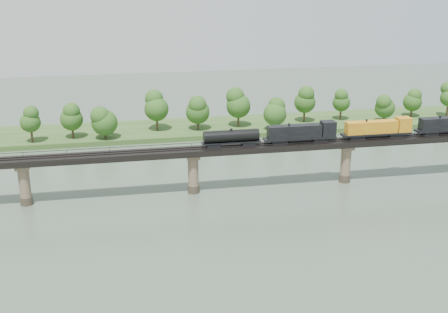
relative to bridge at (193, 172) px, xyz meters
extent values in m
plane|color=#3A4A3B|center=(0.00, -30.00, -5.46)|extent=(400.00, 400.00, 0.00)
cube|color=#2F4D1E|center=(0.00, 55.00, -4.66)|extent=(300.00, 24.00, 1.60)
cylinder|color=#473A2D|center=(-40.00, 0.00, -4.46)|extent=(3.00, 3.00, 2.00)
cylinder|color=#806954|center=(-40.00, 0.00, 0.04)|extent=(2.60, 2.60, 9.00)
cube|color=#806954|center=(-40.00, 0.00, 4.04)|extent=(3.20, 3.20, 1.00)
cylinder|color=#473A2D|center=(0.00, 0.00, -4.46)|extent=(3.00, 3.00, 2.00)
cylinder|color=#806954|center=(0.00, 0.00, 0.04)|extent=(2.60, 2.60, 9.00)
cube|color=#806954|center=(0.00, 0.00, 4.04)|extent=(3.20, 3.20, 1.00)
cylinder|color=#473A2D|center=(40.00, 0.00, -4.46)|extent=(3.00, 3.00, 2.00)
cylinder|color=#806954|center=(40.00, 0.00, 0.04)|extent=(2.60, 2.60, 9.00)
cube|color=#806954|center=(40.00, 0.00, 4.04)|extent=(3.20, 3.20, 1.00)
cube|color=black|center=(0.00, 0.00, 5.29)|extent=(220.00, 5.00, 1.50)
cube|color=black|center=(0.00, -0.75, 6.12)|extent=(220.00, 0.12, 0.16)
cube|color=black|center=(0.00, 0.75, 6.12)|extent=(220.00, 0.12, 0.16)
cube|color=black|center=(0.00, -2.40, 6.74)|extent=(220.00, 0.10, 0.10)
cube|color=black|center=(0.00, 2.40, 6.74)|extent=(220.00, 0.10, 0.10)
cube|color=black|center=(0.00, -2.40, 6.39)|extent=(0.08, 0.08, 0.70)
cube|color=black|center=(0.00, 2.40, 6.39)|extent=(0.08, 0.08, 0.70)
cylinder|color=#382619|center=(-44.43, 46.31, -2.10)|extent=(0.70, 0.70, 3.51)
sphere|color=#1F4714|center=(-44.43, 46.31, 2.57)|extent=(6.31, 6.31, 6.31)
sphere|color=#1F4714|center=(-44.43, 46.31, 5.50)|extent=(4.73, 4.73, 4.73)
cylinder|color=#382619|center=(-32.24, 48.84, -2.19)|extent=(0.70, 0.70, 3.34)
sphere|color=#1F4714|center=(-32.24, 48.84, 2.27)|extent=(7.18, 7.18, 7.18)
sphere|color=#1F4714|center=(-32.24, 48.84, 5.06)|extent=(5.39, 5.39, 5.39)
cylinder|color=#382619|center=(-22.01, 46.15, -2.45)|extent=(0.70, 0.70, 2.83)
sphere|color=#1F4714|center=(-22.01, 46.15, 1.32)|extent=(8.26, 8.26, 8.26)
sphere|color=#1F4714|center=(-22.01, 46.15, 3.68)|extent=(6.19, 6.19, 6.19)
cylinder|color=#382619|center=(-5.04, 52.68, -1.88)|extent=(0.70, 0.70, 3.96)
sphere|color=#1F4714|center=(-5.04, 52.68, 3.41)|extent=(8.07, 8.07, 8.07)
sphere|color=#1F4714|center=(-5.04, 52.68, 6.71)|extent=(6.05, 6.05, 6.05)
cylinder|color=#382619|center=(8.52, 51.14, -2.23)|extent=(0.70, 0.70, 3.27)
sphere|color=#1F4714|center=(8.52, 51.14, 2.13)|extent=(8.03, 8.03, 8.03)
sphere|color=#1F4714|center=(8.52, 51.14, 4.85)|extent=(6.02, 6.02, 6.02)
cylinder|color=#382619|center=(22.65, 52.31, -1.90)|extent=(0.70, 0.70, 3.92)
sphere|color=#1F4714|center=(22.65, 52.31, 3.33)|extent=(8.29, 8.29, 8.29)
sphere|color=#1F4714|center=(22.65, 52.31, 6.60)|extent=(6.21, 6.21, 6.21)
cylinder|color=#382619|center=(33.59, 45.35, -2.35)|extent=(0.70, 0.70, 3.02)
sphere|color=#1F4714|center=(33.59, 45.35, 1.69)|extent=(7.74, 7.74, 7.74)
sphere|color=#1F4714|center=(33.59, 45.35, 4.21)|extent=(5.80, 5.80, 5.80)
cylinder|color=#382619|center=(46.81, 54.03, -1.96)|extent=(0.70, 0.70, 3.80)
sphere|color=#1F4714|center=(46.81, 54.03, 3.10)|extent=(7.47, 7.47, 7.47)
sphere|color=#1F4714|center=(46.81, 54.03, 6.27)|extent=(5.60, 5.60, 5.60)
cylinder|color=#382619|center=(60.48, 54.26, -2.17)|extent=(0.70, 0.70, 3.38)
sphere|color=#1F4714|center=(60.48, 54.26, 2.34)|extent=(6.23, 6.23, 6.23)
sphere|color=#1F4714|center=(60.48, 54.26, 5.16)|extent=(4.67, 4.67, 4.67)
cylinder|color=#382619|center=(74.35, 48.39, -2.47)|extent=(0.70, 0.70, 2.77)
sphere|color=#1F4714|center=(74.35, 48.39, 1.22)|extent=(7.04, 7.04, 7.04)
sphere|color=#1F4714|center=(74.35, 48.39, 3.54)|extent=(5.28, 5.28, 5.28)
cylinder|color=#382619|center=(87.62, 53.57, -2.39)|extent=(0.70, 0.70, 2.94)
sphere|color=#1F4714|center=(87.62, 53.57, 1.54)|extent=(6.73, 6.73, 6.73)
sphere|color=#1F4714|center=(87.62, 53.57, 3.99)|extent=(5.05, 5.05, 5.05)
cylinder|color=#382619|center=(99.73, 50.10, -1.89)|extent=(0.70, 0.70, 3.94)
cube|color=black|center=(62.98, 0.00, 6.58)|extent=(3.92, 2.35, 1.08)
cube|color=black|center=(66.90, 0.00, 9.08)|extent=(13.72, 2.65, 3.14)
cylinder|color=black|center=(68.37, 0.00, 6.73)|extent=(5.88, 1.37, 1.37)
cube|color=black|center=(53.18, 0.00, 6.58)|extent=(3.92, 2.35, 1.08)
cube|color=black|center=(42.39, 0.00, 6.58)|extent=(3.92, 2.35, 1.08)
cube|color=black|center=(47.79, 0.00, 7.27)|extent=(18.63, 2.94, 0.49)
cube|color=gold|center=(46.32, 0.00, 9.08)|extent=(13.72, 2.65, 3.14)
cube|color=gold|center=(55.14, 0.00, 9.37)|extent=(3.53, 2.94, 3.73)
cylinder|color=black|center=(47.79, 0.00, 6.73)|extent=(5.88, 1.37, 1.37)
cube|color=black|center=(32.59, 0.00, 6.58)|extent=(3.92, 2.35, 1.08)
cube|color=black|center=(21.81, 0.00, 6.58)|extent=(3.92, 2.35, 1.08)
cube|color=black|center=(27.20, 0.00, 7.27)|extent=(18.63, 2.94, 0.49)
cube|color=black|center=(25.73, 0.00, 9.08)|extent=(13.72, 2.65, 3.14)
cube|color=black|center=(34.55, 0.00, 9.37)|extent=(3.53, 2.94, 3.73)
cylinder|color=black|center=(27.20, 0.00, 6.73)|extent=(5.88, 1.37, 1.37)
cube|color=black|center=(13.97, 0.00, 6.58)|extent=(3.43, 2.16, 1.08)
cube|color=black|center=(5.14, 0.00, 6.58)|extent=(3.43, 2.16, 1.08)
cube|color=black|center=(9.56, 0.00, 7.22)|extent=(14.70, 2.35, 0.29)
cylinder|color=black|center=(9.56, 0.00, 8.79)|extent=(13.72, 2.94, 2.94)
cylinder|color=black|center=(9.56, 0.00, 10.35)|extent=(0.69, 0.69, 0.49)
camera|label=1|loc=(-16.73, -129.30, 48.18)|focal=45.00mm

